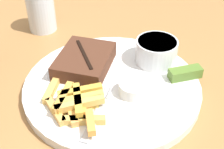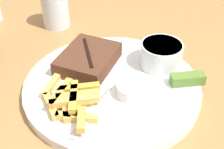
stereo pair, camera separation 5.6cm
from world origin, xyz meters
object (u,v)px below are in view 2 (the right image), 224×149
Objects in this scene: pickle_spear at (188,79)px; drinking_glass at (55,8)px; dipping_sauce_cup at (131,89)px; coleslaw_cup at (161,53)px; dinner_plate at (112,87)px; fork_utensil at (91,113)px; steak_portion at (88,59)px.

drinking_glass is at bearing 82.29° from pickle_spear.
drinking_glass reaches higher than dipping_sauce_cup.
coleslaw_cup is 1.59× the size of dipping_sauce_cup.
coleslaw_cup is (0.10, -0.05, 0.04)m from dinner_plate.
dinner_plate is 2.43× the size of fork_utensil.
pickle_spear is at bearing -55.62° from dinner_plate.
pickle_spear is at bearing -41.60° from fork_utensil.
fork_utensil reaches higher than dinner_plate.
steak_portion reaches higher than pickle_spear.
drinking_glass is at bearing 85.09° from coleslaw_cup.
drinking_glass is at bearing 41.23° from fork_utensil.
dinner_plate is 2.38× the size of steak_portion.
fork_utensil is 0.35m from drinking_glass.
dinner_plate is at bearing -116.56° from drinking_glass.
fork_utensil is at bearing -140.56° from steak_portion.
dinner_plate is at bearing -105.10° from steak_portion.
dipping_sauce_cup is 0.56× the size of drinking_glass.
dinner_plate is 0.05m from dipping_sauce_cup.
dinner_plate is at bearing 124.38° from pickle_spear.
fork_utensil is (-0.09, -0.02, 0.01)m from dinner_plate.
dinner_plate is 3.96× the size of coleslaw_cup.
steak_portion is at bearing 77.02° from dipping_sauce_cup.
steak_portion is 1.02× the size of fork_utensil.
coleslaw_cup is 1.36× the size of pickle_spear.
dinner_plate is 0.12m from coleslaw_cup.
coleslaw_cup is 0.89× the size of drinking_glass.
steak_portion is 0.12m from dipping_sauce_cup.
coleslaw_cup is at bearing -24.10° from dinner_plate.
drinking_glass is (0.11, 0.19, 0.01)m from steak_portion.
fork_utensil is at bearing -169.32° from dinner_plate.
dinner_plate is 6.30× the size of dipping_sauce_cup.
pickle_spear is 0.65× the size of drinking_glass.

